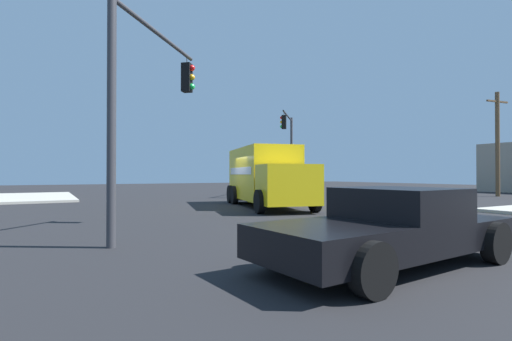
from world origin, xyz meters
The scene contains 6 objects.
ground_plane centered at (0.00, 0.00, 0.00)m, with size 100.00×100.00×0.00m, color black.
delivery_truck centered at (0.74, 0.70, 1.55)m, with size 8.06×4.46×3.00m.
traffic_light_primary centered at (6.96, -6.73, 3.86)m, with size 3.50×3.19×5.83m.
traffic_light_secondary centered at (-6.70, 7.26, 4.12)m, with size 3.74×3.35×6.22m.
pickup_black centered at (12.21, -3.59, 0.73)m, with size 2.56×5.33×1.38m.
utility_pole centered at (1.77, 20.12, 4.01)m, with size 0.40×2.20×7.74m.
Camera 1 is at (16.82, -9.02, 1.63)m, focal length 26.09 mm.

